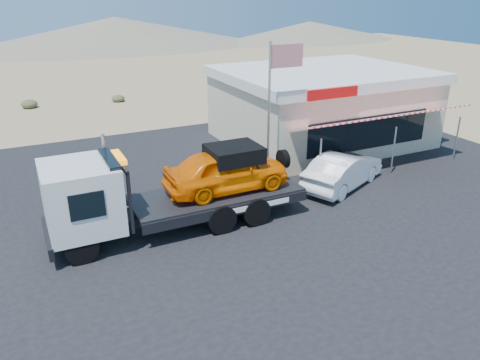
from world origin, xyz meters
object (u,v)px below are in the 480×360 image
at_px(white_sedan, 343,170).
at_px(jerky_store, 321,105).
at_px(tow_truck, 172,186).
at_px(flagpole, 274,99).

bearing_deg(white_sedan, jerky_store, -50.84).
xyz_separation_m(tow_truck, flagpole, (4.99, 1.77, 2.17)).
height_order(tow_truck, white_sedan, tow_truck).
relative_size(jerky_store, flagpole, 1.73).
relative_size(tow_truck, white_sedan, 1.98).
bearing_deg(tow_truck, white_sedan, 2.46).
distance_m(white_sedan, flagpole, 4.24).
xyz_separation_m(jerky_store, flagpole, (-5.57, -4.47, 1.77)).
height_order(jerky_store, flagpole, flagpole).
distance_m(tow_truck, white_sedan, 7.65).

